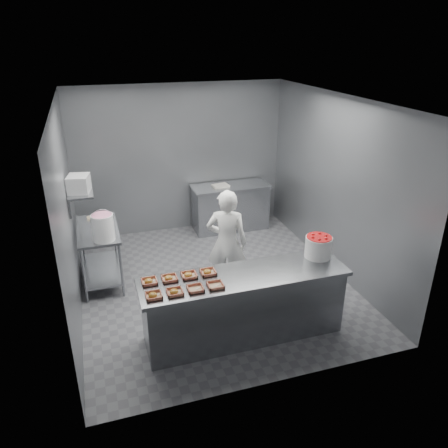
{
  "coord_description": "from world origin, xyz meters",
  "views": [
    {
      "loc": [
        -1.64,
        -5.68,
        3.62
      ],
      "look_at": [
        0.1,
        -0.2,
        1.08
      ],
      "focal_mm": 35.0,
      "sensor_mm": 36.0,
      "label": 1
    }
  ],
  "objects": [
    {
      "name": "glaze_bucket",
      "position": [
        -1.57,
        0.16,
        1.1
      ],
      "size": [
        0.32,
        0.31,
        0.47
      ],
      "color": "white",
      "rests_on": "prep_table"
    },
    {
      "name": "worker",
      "position": [
        0.12,
        -0.28,
        0.81
      ],
      "size": [
        0.7,
        0.59,
        1.62
      ],
      "primitive_type": "imported",
      "rotation": [
        0.0,
        0.0,
        2.72
      ],
      "color": "white",
      "rests_on": "ground"
    },
    {
      "name": "prep_table",
      "position": [
        -1.65,
        0.6,
        0.59
      ],
      "size": [
        0.6,
        1.2,
        0.9
      ],
      "color": "slate",
      "rests_on": "ground"
    },
    {
      "name": "wall_back",
      "position": [
        0.0,
        2.25,
        1.4
      ],
      "size": [
        4.0,
        0.04,
        2.8
      ],
      "primitive_type": "cube",
      "color": "slate",
      "rests_on": "ground"
    },
    {
      "name": "wall_left",
      "position": [
        -2.0,
        0.0,
        1.4
      ],
      "size": [
        0.04,
        4.5,
        2.8
      ],
      "primitive_type": "cube",
      "color": "slate",
      "rests_on": "ground"
    },
    {
      "name": "tray_6",
      "position": [
        -0.66,
        -1.19,
        0.92
      ],
      "size": [
        0.19,
        0.18,
        0.06
      ],
      "color": "tan",
      "rests_on": "service_counter"
    },
    {
      "name": "wall_right",
      "position": [
        2.0,
        0.0,
        1.4
      ],
      "size": [
        0.04,
        4.5,
        2.8
      ],
      "primitive_type": "cube",
      "color": "slate",
      "rests_on": "ground"
    },
    {
      "name": "service_counter",
      "position": [
        0.0,
        -1.35,
        0.45
      ],
      "size": [
        2.6,
        0.7,
        0.9
      ],
      "color": "slate",
      "rests_on": "ground"
    },
    {
      "name": "back_counter",
      "position": [
        0.9,
        1.9,
        0.45
      ],
      "size": [
        1.5,
        0.6,
        0.9
      ],
      "color": "slate",
      "rests_on": "ground"
    },
    {
      "name": "ceiling",
      "position": [
        0.0,
        0.0,
        2.8
      ],
      "size": [
        4.5,
        4.5,
        0.0
      ],
      "primitive_type": "plane",
      "rotation": [
        3.14,
        0.0,
        0.0
      ],
      "color": "white",
      "rests_on": "wall_back"
    },
    {
      "name": "tray_5",
      "position": [
        -0.9,
        -1.19,
        0.92
      ],
      "size": [
        0.19,
        0.18,
        0.06
      ],
      "color": "tan",
      "rests_on": "service_counter"
    },
    {
      "name": "tray_7",
      "position": [
        -0.42,
        -1.19,
        0.92
      ],
      "size": [
        0.19,
        0.18,
        0.06
      ],
      "color": "tan",
      "rests_on": "service_counter"
    },
    {
      "name": "strawberry_tub",
      "position": [
        1.08,
        -1.2,
        1.05
      ],
      "size": [
        0.35,
        0.35,
        0.29
      ],
      "color": "white",
      "rests_on": "service_counter"
    },
    {
      "name": "tray_3",
      "position": [
        -0.42,
        -1.51,
        0.92
      ],
      "size": [
        0.19,
        0.18,
        0.04
      ],
      "color": "tan",
      "rests_on": "service_counter"
    },
    {
      "name": "rag",
      "position": [
        -1.71,
        1.04,
        0.91
      ],
      "size": [
        0.16,
        0.14,
        0.02
      ],
      "primitive_type": "cube",
      "rotation": [
        0.0,
        0.0,
        0.04
      ],
      "color": "#CCB28C",
      "rests_on": "prep_table"
    },
    {
      "name": "tray_0",
      "position": [
        -1.14,
        -1.51,
        0.92
      ],
      "size": [
        0.19,
        0.18,
        0.06
      ],
      "color": "tan",
      "rests_on": "service_counter"
    },
    {
      "name": "wall_shelf",
      "position": [
        -1.82,
        0.6,
        1.55
      ],
      "size": [
        0.35,
        0.9,
        0.03
      ],
      "primitive_type": "cube",
      "color": "slate",
      "rests_on": "wall_left"
    },
    {
      "name": "appliance",
      "position": [
        -1.82,
        0.43,
        1.68
      ],
      "size": [
        0.34,
        0.37,
        0.24
      ],
      "primitive_type": "cube",
      "rotation": [
        0.0,
        0.0,
        -0.21
      ],
      "color": "gray",
      "rests_on": "wall_shelf"
    },
    {
      "name": "tray_1",
      "position": [
        -0.9,
        -1.51,
        0.92
      ],
      "size": [
        0.19,
        0.18,
        0.06
      ],
      "color": "tan",
      "rests_on": "service_counter"
    },
    {
      "name": "floor",
      "position": [
        0.0,
        0.0,
        0.0
      ],
      "size": [
        4.5,
        4.5,
        0.0
      ],
      "primitive_type": "plane",
      "color": "#4C4C51",
      "rests_on": "ground"
    },
    {
      "name": "bucket_lid",
      "position": [
        -1.58,
        0.55,
        0.91
      ],
      "size": [
        0.37,
        0.37,
        0.02
      ],
      "primitive_type": "cylinder",
      "rotation": [
        0.0,
        0.0,
        -0.33
      ],
      "color": "white",
      "rests_on": "prep_table"
    },
    {
      "name": "tray_2",
      "position": [
        -0.66,
        -1.51,
        0.92
      ],
      "size": [
        0.19,
        0.18,
        0.04
      ],
      "color": "tan",
      "rests_on": "service_counter"
    },
    {
      "name": "paper_stack",
      "position": [
        0.7,
        1.9,
        0.92
      ],
      "size": [
        0.32,
        0.25,
        0.04
      ],
      "primitive_type": "cube",
      "rotation": [
        0.0,
        0.0,
        0.09
      ],
      "color": "silver",
      "rests_on": "back_counter"
    },
    {
      "name": "tray_4",
      "position": [
        -1.14,
        -1.19,
        0.92
      ],
      "size": [
        0.19,
        0.18,
        0.06
      ],
      "color": "tan",
      "rests_on": "service_counter"
    }
  ]
}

